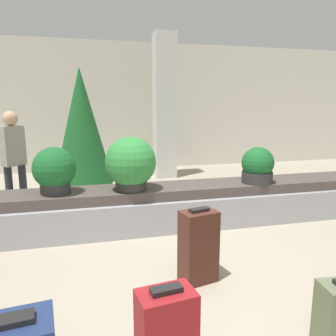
{
  "coord_description": "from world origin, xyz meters",
  "views": [
    {
      "loc": [
        -1.05,
        -2.63,
        1.65
      ],
      "look_at": [
        0.0,
        1.59,
        0.81
      ],
      "focal_mm": 35.0,
      "sensor_mm": 36.0,
      "label": 1
    }
  ],
  "objects_px": {
    "potted_plant_2": "(131,164)",
    "decorated_tree": "(82,127)",
    "potted_plant_0": "(258,166)",
    "potted_plant_1": "(54,171)",
    "traveler_0": "(13,154)",
    "pillar": "(165,107)",
    "suitcase_3": "(198,246)"
  },
  "relations": [
    {
      "from": "decorated_tree",
      "to": "suitcase_3",
      "type": "bearing_deg",
      "value": -73.78
    },
    {
      "from": "suitcase_3",
      "to": "potted_plant_1",
      "type": "height_order",
      "value": "potted_plant_1"
    },
    {
      "from": "suitcase_3",
      "to": "decorated_tree",
      "type": "height_order",
      "value": "decorated_tree"
    },
    {
      "from": "potted_plant_0",
      "to": "traveler_0",
      "type": "relative_size",
      "value": 0.33
    },
    {
      "from": "potted_plant_0",
      "to": "potted_plant_1",
      "type": "bearing_deg",
      "value": 178.51
    },
    {
      "from": "suitcase_3",
      "to": "potted_plant_1",
      "type": "xyz_separation_m",
      "value": [
        -1.38,
        1.47,
        0.5
      ]
    },
    {
      "from": "potted_plant_0",
      "to": "potted_plant_1",
      "type": "distance_m",
      "value": 2.74
    },
    {
      "from": "potted_plant_2",
      "to": "traveler_0",
      "type": "bearing_deg",
      "value": 144.47
    },
    {
      "from": "potted_plant_0",
      "to": "traveler_0",
      "type": "height_order",
      "value": "traveler_0"
    },
    {
      "from": "suitcase_3",
      "to": "traveler_0",
      "type": "height_order",
      "value": "traveler_0"
    },
    {
      "from": "suitcase_3",
      "to": "decorated_tree",
      "type": "bearing_deg",
      "value": 93.47
    },
    {
      "from": "suitcase_3",
      "to": "potted_plant_2",
      "type": "xyz_separation_m",
      "value": [
        -0.44,
        1.42,
        0.55
      ]
    },
    {
      "from": "potted_plant_1",
      "to": "traveler_0",
      "type": "height_order",
      "value": "traveler_0"
    },
    {
      "from": "pillar",
      "to": "decorated_tree",
      "type": "bearing_deg",
      "value": -151.55
    },
    {
      "from": "potted_plant_1",
      "to": "potted_plant_2",
      "type": "distance_m",
      "value": 0.94
    },
    {
      "from": "traveler_0",
      "to": "decorated_tree",
      "type": "bearing_deg",
      "value": -175.26
    },
    {
      "from": "suitcase_3",
      "to": "traveler_0",
      "type": "bearing_deg",
      "value": 115.84
    },
    {
      "from": "potted_plant_2",
      "to": "decorated_tree",
      "type": "height_order",
      "value": "decorated_tree"
    },
    {
      "from": "potted_plant_1",
      "to": "traveler_0",
      "type": "xyz_separation_m",
      "value": [
        -0.68,
        1.11,
        0.07
      ]
    },
    {
      "from": "pillar",
      "to": "decorated_tree",
      "type": "relative_size",
      "value": 1.37
    },
    {
      "from": "potted_plant_0",
      "to": "potted_plant_2",
      "type": "bearing_deg",
      "value": 179.29
    },
    {
      "from": "pillar",
      "to": "potted_plant_2",
      "type": "relative_size",
      "value": 4.6
    },
    {
      "from": "potted_plant_1",
      "to": "potted_plant_2",
      "type": "xyz_separation_m",
      "value": [
        0.94,
        -0.05,
        0.05
      ]
    },
    {
      "from": "pillar",
      "to": "potted_plant_0",
      "type": "distance_m",
      "value": 3.36
    },
    {
      "from": "potted_plant_1",
      "to": "potted_plant_2",
      "type": "bearing_deg",
      "value": -2.98
    },
    {
      "from": "potted_plant_2",
      "to": "potted_plant_1",
      "type": "bearing_deg",
      "value": 177.02
    },
    {
      "from": "decorated_tree",
      "to": "pillar",
      "type": "bearing_deg",
      "value": 28.45
    },
    {
      "from": "pillar",
      "to": "potted_plant_0",
      "type": "bearing_deg",
      "value": -79.58
    },
    {
      "from": "pillar",
      "to": "suitcase_3",
      "type": "bearing_deg",
      "value": -99.5
    },
    {
      "from": "pillar",
      "to": "suitcase_3",
      "type": "distance_m",
      "value": 4.84
    },
    {
      "from": "potted_plant_2",
      "to": "decorated_tree",
      "type": "relative_size",
      "value": 0.3
    },
    {
      "from": "potted_plant_2",
      "to": "pillar",
      "type": "bearing_deg",
      "value": 69.26
    }
  ]
}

